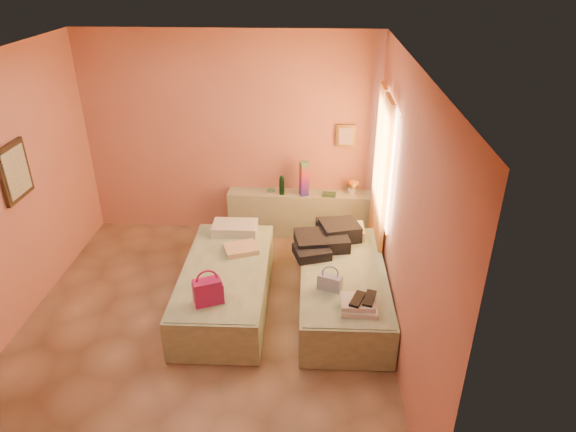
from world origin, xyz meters
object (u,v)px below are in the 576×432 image
flower_vase (352,185)px  headboard_ledge (301,214)px  water_bottle (282,186)px  blue_handbag (330,282)px  bed_right (343,289)px  bed_left (226,285)px  magenta_handbag (208,291)px  green_book (329,194)px  towel_stack (360,305)px

flower_vase → headboard_ledge: bearing=-178.5°
water_bottle → blue_handbag: (0.63, -1.99, -0.20)m
headboard_ledge → bed_right: 1.78m
headboard_ledge → flower_vase: (0.70, 0.02, 0.45)m
bed_left → blue_handbag: size_ratio=8.13×
magenta_handbag → blue_handbag: 1.26m
bed_right → magenta_handbag: size_ratio=6.89×
green_book → blue_handbag: (-0.02, -1.98, -0.09)m
magenta_handbag → green_book: bearing=38.1°
headboard_ledge → magenta_handbag: size_ratio=7.07×
bed_left → towel_stack: 1.63m
water_bottle → green_book: size_ratio=1.42×
water_bottle → blue_handbag: 2.09m
green_book → blue_handbag: green_book is taller
headboard_ledge → blue_handbag: size_ratio=8.33×
water_bottle → bed_right: bearing=-64.1°
green_book → flower_vase: bearing=20.9°
bed_right → magenta_handbag: magenta_handbag is taller
bed_right → green_book: (-0.14, 1.63, 0.42)m
green_book → towel_stack: bearing=-77.6°
bed_left → flower_vase: bearing=48.0°
water_bottle → magenta_handbag: water_bottle is taller
bed_left → green_book: (1.19, 1.63, 0.42)m
flower_vase → magenta_handbag: flower_vase is taller
headboard_ledge → flower_vase: 0.83m
bed_left → magenta_handbag: (-0.05, -0.65, 0.39)m
green_book → magenta_handbag: bearing=-112.7°
bed_right → water_bottle: (-0.79, 1.64, 0.53)m
blue_handbag → magenta_handbag: bearing=-145.5°
blue_handbag → bed_left: bearing=-175.9°
bed_right → flower_vase: size_ratio=8.08×
water_bottle → green_book: 0.66m
magenta_handbag → bed_right: bearing=1.7°
water_bottle → blue_handbag: size_ratio=1.07×
green_book → blue_handbag: 1.98m
bed_left → flower_vase: (1.50, 1.72, 0.52)m
magenta_handbag → headboard_ledge: bearing=46.6°
headboard_ledge → bed_left: (-0.80, -1.70, -0.08)m
bed_right → headboard_ledge: bearing=106.3°
headboard_ledge → bed_right: (0.52, -1.70, -0.08)m
green_book → magenta_handbag: size_ratio=0.64×
magenta_handbag → blue_handbag: size_ratio=1.18×
flower_vase → blue_handbag: (-0.33, -2.06, -0.19)m
magenta_handbag → towel_stack: size_ratio=0.83×
water_bottle → bed_left: bearing=-108.0°
headboard_ledge → towel_stack: size_ratio=5.86×
water_bottle → headboard_ledge: bearing=12.8°
headboard_ledge → flower_vase: bearing=1.5°
bed_right → water_bottle: size_ratio=7.60×
blue_handbag → towel_stack: 0.44m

